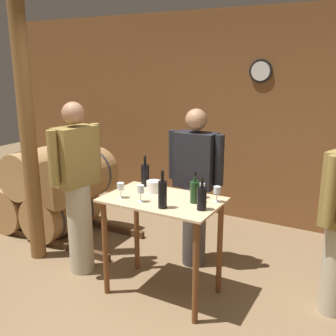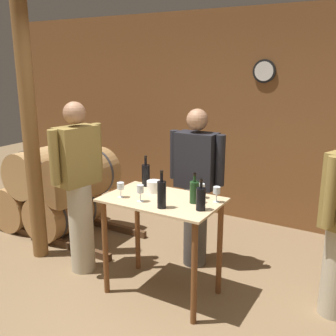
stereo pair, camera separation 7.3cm
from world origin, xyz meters
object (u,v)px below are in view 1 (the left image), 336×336
(wine_glass_near_center, at_px, (141,190))
(wine_glass_far_side, at_px, (217,191))
(wine_bottle_left, at_px, (163,194))
(wine_glass_near_left, at_px, (121,187))
(wooden_post, at_px, (28,134))
(wine_bottle_far_left, at_px, (145,175))
(person_visitor_bearded, at_px, (195,185))
(wine_bottle_center, at_px, (195,191))
(wine_glass_near_right, at_px, (201,187))
(wine_bottle_right, at_px, (202,198))
(ice_bucket, at_px, (154,186))
(person_host, at_px, (78,186))

(wine_glass_near_center, height_order, wine_glass_far_side, wine_glass_near_center)
(wine_bottle_left, relative_size, wine_glass_far_side, 2.31)
(wine_glass_near_left, bearing_deg, wine_bottle_left, -5.08)
(wooden_post, bearing_deg, wine_bottle_far_left, 12.77)
(wine_bottle_far_left, xyz_separation_m, wine_bottle_left, (0.44, -0.43, 0.01))
(wine_bottle_left, bearing_deg, wine_glass_near_center, 171.14)
(wine_bottle_far_left, bearing_deg, person_visitor_bearded, 50.94)
(wine_bottle_center, xyz_separation_m, wine_glass_near_right, (-0.01, 0.14, -0.01))
(wine_bottle_far_left, relative_size, wine_bottle_right, 1.15)
(wine_glass_near_right, distance_m, ice_bucket, 0.45)
(wine_bottle_left, bearing_deg, wine_glass_near_left, 174.92)
(wine_glass_near_right, relative_size, wine_glass_far_side, 0.94)
(wine_bottle_left, bearing_deg, wine_bottle_center, 54.49)
(wine_bottle_right, bearing_deg, wine_glass_near_left, -174.14)
(wine_bottle_right, height_order, wine_glass_near_right, wine_bottle_right)
(wooden_post, xyz_separation_m, person_visitor_bearded, (1.55, 0.68, -0.50))
(ice_bucket, height_order, person_visitor_bearded, person_visitor_bearded)
(wine_glass_near_left, bearing_deg, person_visitor_bearded, 67.18)
(wine_bottle_right, distance_m, ice_bucket, 0.60)
(wine_glass_near_center, bearing_deg, ice_bucket, 98.60)
(person_host, bearing_deg, wine_bottle_left, -8.25)
(wine_bottle_center, xyz_separation_m, ice_bucket, (-0.45, 0.08, -0.05))
(wine_glass_far_side, distance_m, person_visitor_bearded, 0.67)
(wooden_post, height_order, wine_glass_near_left, wooden_post)
(wooden_post, bearing_deg, wine_bottle_right, -1.10)
(wine_glass_near_left, height_order, wine_glass_near_right, wine_glass_near_left)
(wine_bottle_left, relative_size, person_host, 0.18)
(wooden_post, relative_size, person_host, 1.59)
(wine_bottle_right, relative_size, wine_glass_near_center, 1.75)
(wine_bottle_center, xyz_separation_m, person_visitor_bearded, (-0.28, 0.60, -0.15))
(wine_glass_near_right, bearing_deg, wooden_post, -172.90)
(wine_bottle_left, height_order, person_visitor_bearded, person_visitor_bearded)
(wine_bottle_far_left, distance_m, ice_bucket, 0.20)
(wine_glass_near_left, relative_size, wine_glass_near_right, 1.05)
(wine_glass_near_left, height_order, person_host, person_host)
(wine_bottle_center, bearing_deg, wooden_post, -177.28)
(wine_glass_near_center, bearing_deg, wine_glass_near_left, 179.25)
(wooden_post, relative_size, wine_glass_near_center, 18.49)
(wooden_post, height_order, wine_glass_near_right, wooden_post)
(wine_bottle_left, xyz_separation_m, person_host, (-1.03, 0.15, -0.13))
(wooden_post, height_order, wine_glass_near_center, wooden_post)
(wine_bottle_far_left, relative_size, person_host, 0.17)
(ice_bucket, bearing_deg, wine_bottle_far_left, 145.18)
(wine_glass_near_right, bearing_deg, wine_bottle_left, -113.45)
(person_visitor_bearded, bearing_deg, wine_bottle_far_left, -129.06)
(wine_glass_near_left, height_order, person_visitor_bearded, person_visitor_bearded)
(wine_glass_near_center, distance_m, wine_glass_near_right, 0.52)
(person_host, bearing_deg, wine_bottle_center, 4.22)
(wine_bottle_left, relative_size, wine_glass_near_left, 2.33)
(wine_glass_near_center, bearing_deg, wine_bottle_left, -8.86)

